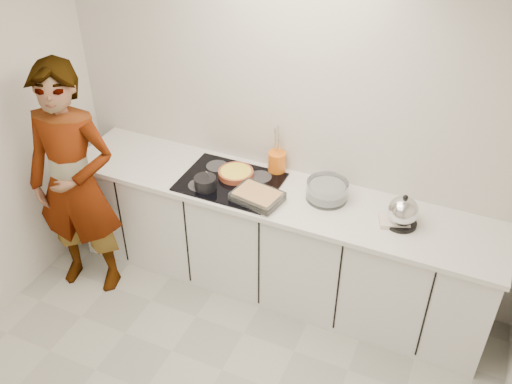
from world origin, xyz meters
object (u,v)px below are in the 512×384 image
at_px(utensil_crock, 277,162).
at_px(hob, 230,182).
at_px(tart_dish, 236,173).
at_px(mixing_bowl, 327,191).
at_px(cook, 75,184).
at_px(kettle, 403,212).
at_px(saucepan, 205,183).
at_px(baking_dish, 257,196).

bearing_deg(utensil_crock, hob, -133.21).
relative_size(tart_dish, mixing_bowl, 0.91).
height_order(tart_dish, cook, cook).
relative_size(hob, kettle, 3.00).
relative_size(saucepan, baking_dish, 0.56).
bearing_deg(utensil_crock, baking_dish, -87.10).
bearing_deg(tart_dish, baking_dish, -38.36).
height_order(baking_dish, cook, cook).
xyz_separation_m(hob, tart_dish, (0.01, 0.08, 0.03)).
distance_m(tart_dish, saucepan, 0.27).
xyz_separation_m(saucepan, baking_dish, (0.40, 0.02, -0.01)).
bearing_deg(utensil_crock, kettle, -14.04).
distance_m(saucepan, cook, 0.95).
relative_size(baking_dish, utensil_crock, 2.21).
xyz_separation_m(kettle, cook, (-2.26, -0.54, -0.07)).
distance_m(baking_dish, kettle, 0.99).
bearing_deg(cook, utensil_crock, 20.19).
height_order(baking_dish, kettle, kettle).
distance_m(tart_dish, cook, 1.18).
bearing_deg(saucepan, utensil_crock, 48.10).
bearing_deg(mixing_bowl, kettle, -7.97).
height_order(baking_dish, mixing_bowl, mixing_bowl).
relative_size(tart_dish, cook, 0.19).
bearing_deg(kettle, saucepan, -172.70).
xyz_separation_m(saucepan, utensil_crock, (0.38, 0.43, 0.02)).
xyz_separation_m(tart_dish, utensil_crock, (0.25, 0.19, 0.05)).
bearing_deg(hob, utensil_crock, 46.79).
distance_m(mixing_bowl, kettle, 0.55).
relative_size(hob, utensil_crock, 4.31).
height_order(saucepan, kettle, kettle).
height_order(mixing_bowl, kettle, kettle).
distance_m(tart_dish, baking_dish, 0.34).
distance_m(hob, cook, 1.13).
xyz_separation_m(baking_dish, mixing_bowl, (0.43, 0.24, 0.01)).
xyz_separation_m(saucepan, kettle, (1.38, 0.18, 0.04)).
xyz_separation_m(baking_dish, cook, (-1.28, -0.38, -0.02)).
bearing_deg(tart_dish, cook, -149.69).
relative_size(utensil_crock, cook, 0.09).
bearing_deg(kettle, baking_dish, -170.74).
distance_m(tart_dish, utensil_crock, 0.32).
bearing_deg(kettle, mixing_bowl, 172.03).
xyz_separation_m(hob, saucepan, (-0.13, -0.15, 0.05)).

